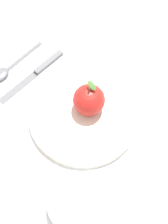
% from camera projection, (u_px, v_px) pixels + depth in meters
% --- Properties ---
extents(ground_plane, '(2.40, 2.40, 0.00)m').
position_uv_depth(ground_plane, '(72.00, 110.00, 0.75)').
color(ground_plane, silver).
extents(dinner_plate, '(0.25, 0.25, 0.02)m').
position_uv_depth(dinner_plate, '(84.00, 114.00, 0.74)').
color(dinner_plate, silver).
rests_on(dinner_plate, ground_plane).
extents(apple, '(0.07, 0.07, 0.08)m').
position_uv_depth(apple, '(89.00, 100.00, 0.71)').
color(apple, '#B21E19').
rests_on(apple, dinner_plate).
extents(side_bowl, '(0.12, 0.12, 0.04)m').
position_uv_depth(side_bowl, '(78.00, 204.00, 0.63)').
color(side_bowl, silver).
rests_on(side_bowl, ground_plane).
extents(knife, '(0.19, 0.06, 0.01)m').
position_uv_depth(knife, '(38.00, 71.00, 0.80)').
color(knife, '#59595E').
rests_on(knife, ground_plane).
extents(spoon, '(0.16, 0.06, 0.01)m').
position_uv_depth(spoon, '(5.00, 71.00, 0.80)').
color(spoon, '#59595E').
rests_on(spoon, ground_plane).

